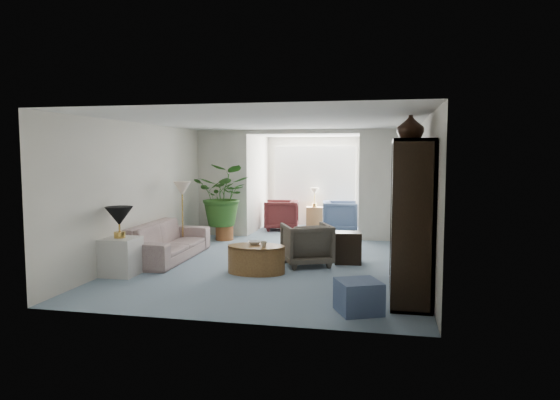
% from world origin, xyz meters
% --- Properties ---
extents(floor, '(6.00, 6.00, 0.00)m').
position_xyz_m(floor, '(0.00, 0.00, 0.00)').
color(floor, '#8298AB').
rests_on(floor, ground).
extents(sunroom_floor, '(2.60, 2.60, 0.00)m').
position_xyz_m(sunroom_floor, '(0.00, 4.10, 0.00)').
color(sunroom_floor, '#8298AB').
rests_on(sunroom_floor, ground).
extents(back_pier_left, '(1.20, 0.12, 2.50)m').
position_xyz_m(back_pier_left, '(-1.90, 3.00, 1.25)').
color(back_pier_left, silver).
rests_on(back_pier_left, ground).
extents(back_pier_right, '(1.20, 0.12, 2.50)m').
position_xyz_m(back_pier_right, '(1.90, 3.00, 1.25)').
color(back_pier_right, silver).
rests_on(back_pier_right, ground).
extents(back_header, '(2.60, 0.12, 0.10)m').
position_xyz_m(back_header, '(0.00, 3.00, 2.45)').
color(back_header, silver).
rests_on(back_header, back_pier_left).
extents(window_pane, '(2.20, 0.02, 1.50)m').
position_xyz_m(window_pane, '(0.00, 5.18, 1.40)').
color(window_pane, white).
extents(window_blinds, '(2.20, 0.02, 1.50)m').
position_xyz_m(window_blinds, '(0.00, 5.15, 1.40)').
color(window_blinds, white).
extents(framed_picture, '(0.04, 0.50, 0.40)m').
position_xyz_m(framed_picture, '(2.46, -0.10, 1.70)').
color(framed_picture, beige).
extents(sofa, '(0.93, 2.30, 0.67)m').
position_xyz_m(sofa, '(-2.05, 0.21, 0.33)').
color(sofa, '#B7A89B').
rests_on(sofa, ground).
extents(end_table, '(0.56, 0.56, 0.60)m').
position_xyz_m(end_table, '(-2.25, -1.14, 0.30)').
color(end_table, silver).
rests_on(end_table, ground).
extents(table_lamp, '(0.44, 0.44, 0.30)m').
position_xyz_m(table_lamp, '(-2.25, -1.14, 0.95)').
color(table_lamp, black).
rests_on(table_lamp, end_table).
extents(floor_lamp, '(0.36, 0.36, 0.28)m').
position_xyz_m(floor_lamp, '(-2.11, 1.09, 1.25)').
color(floor_lamp, beige).
rests_on(floor_lamp, ground).
extents(coffee_table, '(1.17, 1.17, 0.45)m').
position_xyz_m(coffee_table, '(-0.16, -0.54, 0.23)').
color(coffee_table, olive).
rests_on(coffee_table, ground).
extents(coffee_bowl, '(0.28, 0.28, 0.06)m').
position_xyz_m(coffee_bowl, '(-0.21, -0.44, 0.48)').
color(coffee_bowl, silver).
rests_on(coffee_bowl, coffee_table).
extents(coffee_cup, '(0.13, 0.13, 0.10)m').
position_xyz_m(coffee_cup, '(-0.01, -0.64, 0.50)').
color(coffee_cup, beige).
rests_on(coffee_cup, coffee_table).
extents(wingback_chair, '(1.05, 1.06, 0.74)m').
position_xyz_m(wingback_chair, '(0.56, 0.21, 0.37)').
color(wingback_chair, '#5F584B').
rests_on(wingback_chair, ground).
extents(side_table_dark, '(0.49, 0.40, 0.56)m').
position_xyz_m(side_table_dark, '(1.26, 0.51, 0.28)').
color(side_table_dark, black).
rests_on(side_table_dark, ground).
extents(entertainment_cabinet, '(0.51, 1.92, 2.13)m').
position_xyz_m(entertainment_cabinet, '(2.23, -1.32, 1.06)').
color(entertainment_cabinet, black).
rests_on(entertainment_cabinet, ground).
extents(cabinet_urn, '(0.39, 0.39, 0.40)m').
position_xyz_m(cabinet_urn, '(2.23, -0.82, 2.33)').
color(cabinet_urn, black).
rests_on(cabinet_urn, entertainment_cabinet).
extents(ottoman, '(0.66, 0.66, 0.40)m').
position_xyz_m(ottoman, '(1.60, -2.31, 0.20)').
color(ottoman, '#4B5D82').
rests_on(ottoman, ground).
extents(plant_pot, '(0.40, 0.40, 0.32)m').
position_xyz_m(plant_pot, '(-1.67, 2.42, 0.16)').
color(plant_pot, '#99552C').
rests_on(plant_pot, ground).
extents(house_plant, '(1.26, 1.09, 1.39)m').
position_xyz_m(house_plant, '(-1.67, 2.42, 1.02)').
color(house_plant, '#2F6021').
rests_on(house_plant, plant_pot).
extents(sunroom_chair_blue, '(0.95, 0.93, 0.78)m').
position_xyz_m(sunroom_chair_blue, '(0.78, 4.17, 0.39)').
color(sunroom_chair_blue, '#4B5D82').
rests_on(sunroom_chair_blue, ground).
extents(sunroom_chair_maroon, '(0.94, 0.92, 0.77)m').
position_xyz_m(sunroom_chair_maroon, '(-0.72, 4.17, 0.39)').
color(sunroom_chair_maroon, maroon).
rests_on(sunroom_chair_maroon, ground).
extents(sunroom_table, '(0.47, 0.39, 0.53)m').
position_xyz_m(sunroom_table, '(0.03, 4.92, 0.27)').
color(sunroom_table, olive).
rests_on(sunroom_table, ground).
extents(shelf_clutter, '(0.30, 1.18, 1.06)m').
position_xyz_m(shelf_clutter, '(2.18, -1.41, 1.09)').
color(shelf_clutter, '#4B4946').
rests_on(shelf_clutter, entertainment_cabinet).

